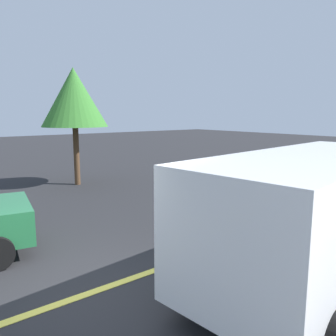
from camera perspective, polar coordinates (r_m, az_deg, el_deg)
ground_plane at (r=5.85m, az=-14.26°, el=-20.16°), size 80.00×80.00×0.00m
lane_marking_centre at (r=7.42m, az=7.99°, el=-13.34°), size 28.00×0.16×0.01m
white_van at (r=6.01m, az=23.25°, el=-6.76°), size 5.39×2.73×2.20m
tree_centre_verge at (r=13.89m, az=-15.52°, el=11.31°), size 2.55×2.55×4.58m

